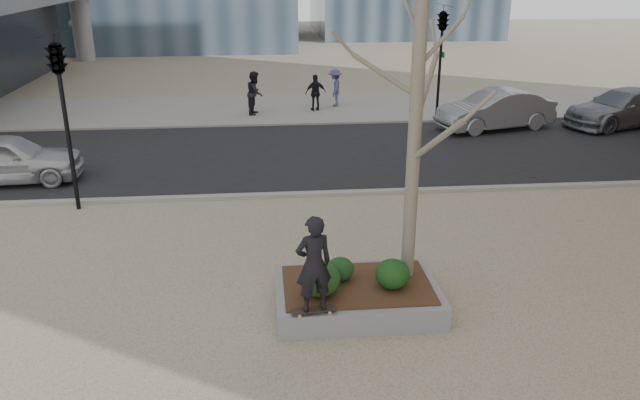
{
  "coord_description": "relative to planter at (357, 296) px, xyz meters",
  "views": [
    {
      "loc": [
        -0.63,
        -10.05,
        6.03
      ],
      "look_at": [
        0.5,
        2.0,
        1.4
      ],
      "focal_mm": 35.0,
      "sensor_mm": 36.0,
      "label": 1
    }
  ],
  "objects": [
    {
      "name": "pedestrian_b",
      "position": [
        1.59,
        17.22,
        0.62
      ],
      "size": [
        0.78,
        1.15,
        1.63
      ],
      "primitive_type": "imported",
      "rotation": [
        0.0,
        0.0,
        4.53
      ],
      "color": "#44477A",
      "rests_on": "far_sidewalk"
    },
    {
      "name": "far_sidewalk",
      "position": [
        -1.0,
        17.0,
        -0.21
      ],
      "size": [
        60.0,
        6.0,
        0.02
      ],
      "primitive_type": "cube",
      "color": "gray",
      "rests_on": "ground"
    },
    {
      "name": "pedestrian_c",
      "position": [
        0.66,
        16.43,
        0.57
      ],
      "size": [
        0.95,
        0.53,
        1.54
      ],
      "primitive_type": "imported",
      "rotation": [
        0.0,
        0.0,
        3.32
      ],
      "color": "black",
      "rests_on": "far_sidewalk"
    },
    {
      "name": "shrub_middle",
      "position": [
        -0.29,
        0.19,
        0.48
      ],
      "size": [
        0.52,
        0.52,
        0.44
      ],
      "primitive_type": "ellipsoid",
      "color": "black",
      "rests_on": "planter_mulch"
    },
    {
      "name": "pedestrian_a",
      "position": [
        -1.92,
        16.01,
        0.69
      ],
      "size": [
        0.84,
        0.99,
        1.78
      ],
      "primitive_type": "imported",
      "rotation": [
        0.0,
        0.0,
        1.36
      ],
      "color": "black",
      "rests_on": "far_sidewalk"
    },
    {
      "name": "police_car",
      "position": [
        -9.04,
        7.91,
        0.51
      ],
      "size": [
        4.27,
        1.92,
        1.42
      ],
      "primitive_type": "imported",
      "rotation": [
        0.0,
        0.0,
        1.63
      ],
      "color": "#BCBCC0",
      "rests_on": "street"
    },
    {
      "name": "shrub_left",
      "position": [
        -0.72,
        -0.32,
        0.57
      ],
      "size": [
        0.73,
        0.73,
        0.62
      ],
      "primitive_type": "ellipsoid",
      "color": "#103414",
      "rests_on": "planter_mulch"
    },
    {
      "name": "skateboarder",
      "position": [
        -0.87,
        -0.88,
        1.15
      ],
      "size": [
        0.7,
        0.54,
        1.71
      ],
      "primitive_type": "imported",
      "rotation": [
        0.0,
        0.0,
        3.38
      ],
      "color": "black",
      "rests_on": "skateboard"
    },
    {
      "name": "planter",
      "position": [
        0.0,
        0.0,
        0.0
      ],
      "size": [
        3.0,
        2.0,
        0.45
      ],
      "primitive_type": "cube",
      "color": "gray",
      "rests_on": "ground"
    },
    {
      "name": "traffic_light_far",
      "position": [
        5.5,
        14.6,
        2.02
      ],
      "size": [
        0.6,
        2.48,
        4.5
      ],
      "primitive_type": null,
      "color": "black",
      "rests_on": "ground"
    },
    {
      "name": "sycamore_tree",
      "position": [
        1.0,
        0.3,
        3.56
      ],
      "size": [
        2.8,
        2.8,
        6.6
      ],
      "primitive_type": null,
      "color": "gray",
      "rests_on": "planter_mulch"
    },
    {
      "name": "traffic_light_near",
      "position": [
        -6.5,
        5.6,
        2.02
      ],
      "size": [
        0.6,
        2.48,
        4.5
      ],
      "primitive_type": null,
      "color": "black",
      "rests_on": "ground"
    },
    {
      "name": "ground",
      "position": [
        -1.0,
        0.0,
        -0.23
      ],
      "size": [
        120.0,
        120.0,
        0.0
      ],
      "primitive_type": "plane",
      "color": "tan",
      "rests_on": "ground"
    },
    {
      "name": "car_third",
      "position": [
        12.33,
        12.66,
        0.5
      ],
      "size": [
        5.23,
        3.37,
        1.41
      ],
      "primitive_type": "imported",
      "rotation": [
        0.0,
        0.0,
        5.02
      ],
      "color": "slate",
      "rests_on": "street"
    },
    {
      "name": "planter_mulch",
      "position": [
        0.0,
        0.0,
        0.25
      ],
      "size": [
        2.7,
        1.7,
        0.04
      ],
      "primitive_type": "cube",
      "color": "#382314",
      "rests_on": "planter"
    },
    {
      "name": "skateboard",
      "position": [
        -0.87,
        -0.88,
        0.26
      ],
      "size": [
        0.8,
        0.29,
        0.08
      ],
      "primitive_type": null,
      "rotation": [
        0.0,
        0.0,
        0.12
      ],
      "color": "black",
      "rests_on": "planter"
    },
    {
      "name": "shrub_right",
      "position": [
        0.61,
        -0.18,
        0.53
      ],
      "size": [
        0.63,
        0.63,
        0.54
      ],
      "primitive_type": "ellipsoid",
      "color": "#123A13",
      "rests_on": "planter_mulch"
    },
    {
      "name": "car_silver",
      "position": [
        7.21,
        12.61,
        0.54
      ],
      "size": [
        4.74,
        2.61,
        1.48
      ],
      "primitive_type": "imported",
      "rotation": [
        0.0,
        0.0,
        4.96
      ],
      "color": "gray",
      "rests_on": "street"
    },
    {
      "name": "street",
      "position": [
        -1.0,
        10.0,
        -0.21
      ],
      "size": [
        60.0,
        8.0,
        0.02
      ],
      "primitive_type": "cube",
      "color": "black",
      "rests_on": "ground"
    }
  ]
}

